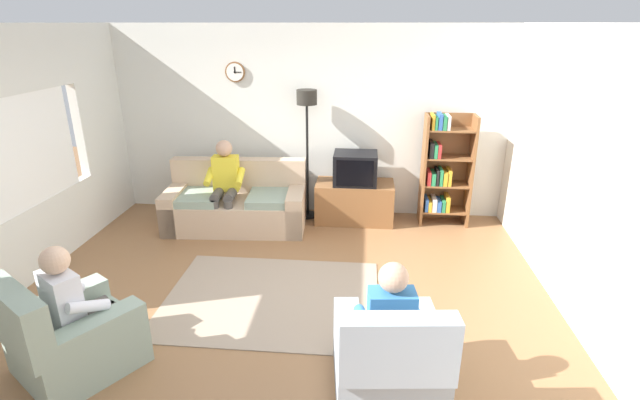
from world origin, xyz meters
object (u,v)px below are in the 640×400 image
(couch, at_px, (236,205))
(person_in_right_armchair, at_px, (389,319))
(tv_stand, at_px, (354,202))
(bookshelf, at_px, (443,169))
(armchair_near_bookshelf, at_px, (388,361))
(person_in_left_armchair, at_px, (76,301))
(floor_lamp, at_px, (307,119))
(armchair_near_window, at_px, (72,339))
(person_on_couch, at_px, (225,181))
(tv, at_px, (355,168))

(couch, bearing_deg, person_in_right_armchair, -56.13)
(person_in_right_armchair, bearing_deg, tv_stand, 95.88)
(bookshelf, height_order, armchair_near_bookshelf, bookshelf)
(bookshelf, xyz_separation_m, person_in_left_armchair, (-3.37, -3.36, -0.18))
(tv_stand, bearing_deg, floor_lamp, 171.76)
(armchair_near_window, relative_size, person_in_right_armchair, 1.05)
(tv_stand, relative_size, floor_lamp, 0.59)
(bookshelf, bearing_deg, armchair_near_bookshelf, -104.07)
(bookshelf, height_order, person_in_left_armchair, bookshelf)
(bookshelf, bearing_deg, floor_lamp, 179.06)
(armchair_near_bookshelf, xyz_separation_m, person_on_couch, (-2.09, 2.92, 0.41))
(bookshelf, distance_m, person_in_left_armchair, 4.77)
(floor_lamp, relative_size, person_in_left_armchair, 1.65)
(couch, bearing_deg, armchair_near_bookshelf, -56.79)
(tv_stand, distance_m, person_on_couch, 1.85)
(bookshelf, height_order, person_in_right_armchair, bookshelf)
(person_in_left_armchair, bearing_deg, person_in_right_armchair, -0.09)
(person_in_left_armchair, height_order, person_in_right_armchair, same)
(person_on_couch, bearing_deg, person_in_right_armchair, -53.67)
(couch, relative_size, tv_stand, 1.77)
(floor_lamp, height_order, armchair_near_bookshelf, floor_lamp)
(armchair_near_window, xyz_separation_m, person_on_couch, (0.46, 2.90, 0.41))
(bookshelf, bearing_deg, couch, -171.45)
(couch, relative_size, person_in_right_armchair, 1.74)
(tv, xyz_separation_m, floor_lamp, (-0.68, 0.12, 0.65))
(couch, height_order, tv_stand, couch)
(person_on_couch, bearing_deg, couch, 45.71)
(tv_stand, bearing_deg, person_in_left_armchair, -123.19)
(tv_stand, xyz_separation_m, person_on_couch, (-1.74, -0.47, 0.41))
(person_in_left_armchair, bearing_deg, floor_lamp, 66.55)
(tv, xyz_separation_m, person_on_couch, (-1.74, -0.45, -0.10))
(armchair_near_bookshelf, relative_size, person_on_couch, 0.77)
(bookshelf, xyz_separation_m, floor_lamp, (-1.90, 0.03, 0.66))
(bookshelf, relative_size, person_on_couch, 1.27)
(tv, distance_m, person_on_couch, 1.80)
(floor_lamp, bearing_deg, bookshelf, -0.94)
(couch, distance_m, floor_lamp, 1.55)
(tv_stand, distance_m, person_in_right_armchair, 3.33)
(bookshelf, bearing_deg, person_in_right_armchair, -104.57)
(person_in_left_armchair, relative_size, person_in_right_armchair, 1.00)
(armchair_near_window, bearing_deg, bookshelf, 45.16)
(couch, xyz_separation_m, tv, (1.63, 0.34, 0.48))
(tv_stand, xyz_separation_m, person_in_left_armchair, (-2.16, -3.30, 0.32))
(person_on_couch, xyz_separation_m, person_in_left_armchair, (-0.41, -2.83, -0.09))
(floor_lamp, height_order, person_on_couch, floor_lamp)
(couch, distance_m, person_in_right_armchair, 3.55)
(tv, xyz_separation_m, person_in_right_armchair, (0.34, -3.28, -0.19))
(bookshelf, bearing_deg, person_on_couch, -169.68)
(armchair_near_window, distance_m, armchair_near_bookshelf, 2.55)
(tv_stand, distance_m, bookshelf, 1.32)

